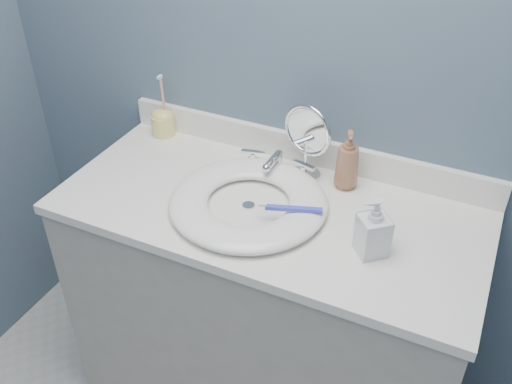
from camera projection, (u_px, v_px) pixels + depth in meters
The scene contains 12 objects.
back_wall at pixel (309, 65), 1.64m from camera, with size 2.20×0.02×2.40m, color slate.
vanity_cabinet at pixel (267, 315), 1.89m from camera, with size 1.20×0.55×0.85m, color #ACA79D.
countertop at pixel (269, 210), 1.63m from camera, with size 1.22×0.57×0.03m, color white.
backsplash at pixel (303, 149), 1.79m from camera, with size 1.22×0.02×0.09m, color white.
basin at pixel (248, 202), 1.61m from camera, with size 0.45×0.45×0.04m, color white, non-canonical shape.
drain at pixel (248, 206), 1.61m from camera, with size 0.04×0.04×0.01m, color silver.
faucet at pixel (276, 165), 1.75m from camera, with size 0.25×0.13×0.07m.
makeup_mirror at pixel (307, 139), 1.67m from camera, with size 0.16×0.09×0.24m.
soap_bottle_amber at pixel (348, 160), 1.65m from camera, with size 0.07×0.07×0.18m, color #9A6145.
soap_bottle_clear at pixel (374, 227), 1.42m from camera, with size 0.07×0.07×0.16m, color silver.
toothbrush_holder at pixel (163, 121), 1.92m from camera, with size 0.08×0.08×0.22m.
toothbrush_lying at pixel (291, 209), 1.54m from camera, with size 0.17×0.07×0.02m.
Camera 1 is at (0.52, -0.21, 1.86)m, focal length 40.00 mm.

